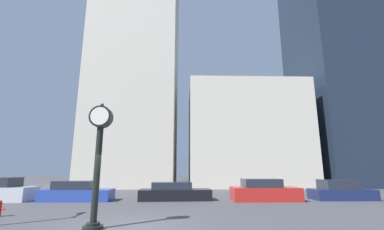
{
  "coord_description": "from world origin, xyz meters",
  "views": [
    {
      "loc": [
        2.1,
        -9.67,
        1.96
      ],
      "look_at": [
        2.67,
        10.8,
        6.38
      ],
      "focal_mm": 24.0,
      "sensor_mm": 36.0,
      "label": 1
    }
  ],
  "objects": [
    {
      "name": "car_navy",
      "position": [
        12.74,
        8.24,
        0.55
      ],
      "size": [
        4.0,
        1.93,
        1.33
      ],
      "rotation": [
        0.0,
        0.0,
        -0.02
      ],
      "color": "#19234C",
      "rests_on": "ground_plane"
    },
    {
      "name": "building_storefront_row",
      "position": [
        9.82,
        24.0,
        6.28
      ],
      "size": [
        14.22,
        12.0,
        12.57
      ],
      "color": "beige",
      "rests_on": "ground_plane"
    },
    {
      "name": "ground_plane",
      "position": [
        0.0,
        0.0,
        0.0
      ],
      "size": [
        200.0,
        200.0,
        0.0
      ],
      "primitive_type": "plane",
      "color": "#424247"
    },
    {
      "name": "car_blue",
      "position": [
        -4.98,
        8.06,
        0.54
      ],
      "size": [
        4.48,
        1.83,
        1.28
      ],
      "rotation": [
        0.0,
        0.0,
        0.01
      ],
      "color": "#28429E",
      "rests_on": "ground_plane"
    },
    {
      "name": "car_black",
      "position": [
        1.41,
        8.29,
        0.5
      ],
      "size": [
        4.87,
        1.98,
        1.18
      ],
      "rotation": [
        0.0,
        0.0,
        0.06
      ],
      "color": "black",
      "rests_on": "ground_plane"
    },
    {
      "name": "car_red",
      "position": [
        7.35,
        7.79,
        0.59
      ],
      "size": [
        4.37,
        1.94,
        1.41
      ],
      "rotation": [
        0.0,
        0.0,
        -0.0
      ],
      "color": "red",
      "rests_on": "ground_plane"
    },
    {
      "name": "car_silver",
      "position": [
        -9.94,
        8.06,
        0.63
      ],
      "size": [
        4.17,
        1.96,
        1.5
      ],
      "rotation": [
        0.0,
        0.0,
        -0.04
      ],
      "color": "#BCBCC1",
      "rests_on": "ground_plane"
    },
    {
      "name": "street_clock",
      "position": [
        -1.0,
        -0.28,
        2.62
      ],
      "size": [
        0.81,
        0.68,
        4.41
      ],
      "color": "black",
      "rests_on": "ground_plane"
    },
    {
      "name": "building_glass_modern",
      "position": [
        23.86,
        24.0,
        17.72
      ],
      "size": [
        11.0,
        12.0,
        35.44
      ],
      "color": "#1E2838",
      "rests_on": "ground_plane"
    },
    {
      "name": "building_tall_tower",
      "position": [
        -4.48,
        24.0,
        17.17
      ],
      "size": [
        10.69,
        12.0,
        34.33
      ],
      "color": "beige",
      "rests_on": "ground_plane"
    }
  ]
}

